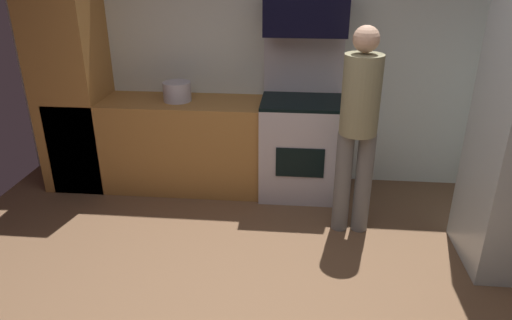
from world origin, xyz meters
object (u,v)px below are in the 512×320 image
at_px(microwave, 306,15).
at_px(person_cook, 358,123).
at_px(oven_range, 301,142).
at_px(stock_pot, 177,91).

xyz_separation_m(microwave, person_cook, (0.44, -0.77, -0.73)).
bearing_deg(oven_range, stock_pot, 179.73).
height_order(microwave, person_cook, microwave).
relative_size(oven_range, person_cook, 0.89).
bearing_deg(microwave, stock_pot, -176.16).
xyz_separation_m(person_cook, stock_pot, (-1.64, 0.69, 0.03)).
distance_m(oven_range, person_cook, 0.93).
bearing_deg(stock_pot, oven_range, -0.27).
relative_size(microwave, stock_pot, 2.77).
relative_size(oven_range, stock_pot, 5.70).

